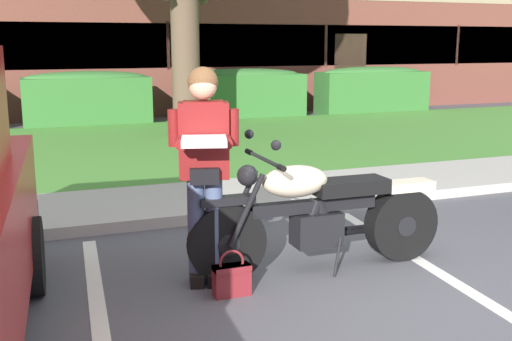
{
  "coord_description": "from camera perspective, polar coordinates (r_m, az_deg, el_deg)",
  "views": [
    {
      "loc": [
        -2.61,
        -3.55,
        1.89
      ],
      "look_at": [
        -0.82,
        1.14,
        0.85
      ],
      "focal_mm": 43.9,
      "sensor_mm": 36.0,
      "label": 1
    }
  ],
  "objects": [
    {
      "name": "grass_lawn",
      "position": [
        11.5,
        -7.55,
        2.27
      ],
      "size": [
        60.0,
        6.47,
        0.06
      ],
      "primitive_type": "cube",
      "color": "#478433",
      "rests_on": "ground"
    },
    {
      "name": "handbag",
      "position": [
        4.79,
        -2.23,
        -9.69
      ],
      "size": [
        0.28,
        0.13,
        0.36
      ],
      "color": "maroon",
      "rests_on": "ground"
    },
    {
      "name": "hedge_center_right",
      "position": [
        15.59,
        -1.32,
        7.11
      ],
      "size": [
        3.15,
        0.9,
        1.24
      ],
      "color": "#336B2D",
      "rests_on": "ground"
    },
    {
      "name": "curb_strip",
      "position": [
        6.98,
        1.8,
        -3.52
      ],
      "size": [
        60.0,
        0.2,
        0.12
      ],
      "primitive_type": "cube",
      "color": "#ADA89E",
      "rests_on": "ground"
    },
    {
      "name": "hedge_right",
      "position": [
        17.2,
        10.54,
        7.34
      ],
      "size": [
        3.04,
        0.9,
        1.24
      ],
      "color": "#336B2D",
      "rests_on": "ground"
    },
    {
      "name": "rider_person",
      "position": [
        4.79,
        -4.75,
        1.04
      ],
      "size": [
        0.54,
        0.64,
        1.7
      ],
      "color": "black",
      "rests_on": "ground"
    },
    {
      "name": "motorcycle",
      "position": [
        5.27,
        6.61,
        -3.89
      ],
      "size": [
        2.24,
        0.82,
        1.18
      ],
      "color": "black",
      "rests_on": "ground"
    },
    {
      "name": "brick_building",
      "position": [
        20.75,
        -11.01,
        11.01
      ],
      "size": [
        26.25,
        9.59,
        3.45
      ],
      "color": "brown",
      "rests_on": "ground"
    },
    {
      "name": "concrete_walk",
      "position": [
        7.75,
        -0.63,
        -2.12
      ],
      "size": [
        60.0,
        1.5,
        0.08
      ],
      "primitive_type": "cube",
      "color": "#ADA89E",
      "rests_on": "ground"
    },
    {
      "name": "stall_stripe_1",
      "position": [
        5.26,
        18.11,
        -9.93
      ],
      "size": [
        0.44,
        4.4,
        0.01
      ],
      "primitive_type": "cube",
      "rotation": [
        0.0,
        0.0,
        -0.07
      ],
      "color": "silver",
      "rests_on": "ground"
    },
    {
      "name": "hedge_center_left",
      "position": [
        14.77,
        -15.14,
        6.46
      ],
      "size": [
        2.81,
        0.9,
        1.24
      ],
      "color": "#336B2D",
      "rests_on": "ground"
    },
    {
      "name": "ground_plane",
      "position": [
        4.8,
        14.41,
        -11.88
      ],
      "size": [
        140.0,
        140.0,
        0.0
      ],
      "primitive_type": "plane",
      "color": "#4C4C51"
    }
  ]
}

